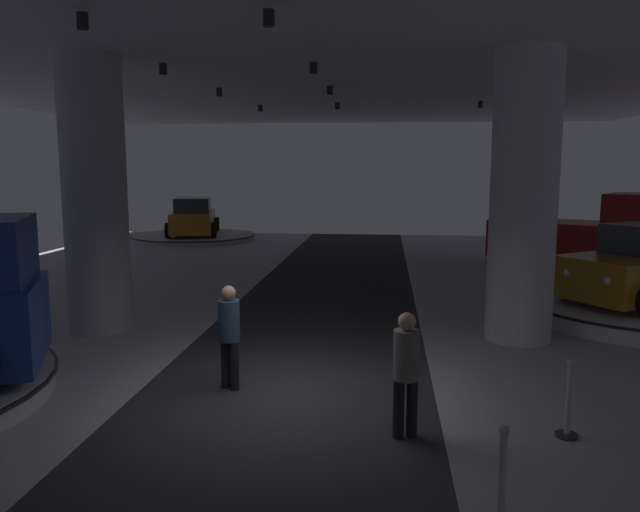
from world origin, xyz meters
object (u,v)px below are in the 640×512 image
at_px(display_platform_far_right, 576,267).
at_px(visitor_walking_near, 229,331).
at_px(display_car_deep_left, 193,218).
at_px(column_left, 95,196).
at_px(column_right, 524,198).
at_px(visitor_walking_far, 406,367).
at_px(display_platform_deep_left, 194,236).
at_px(pickup_truck_far_right, 589,236).

xyz_separation_m(display_platform_far_right, visitor_walking_near, (-8.44, -11.42, 0.76)).
bearing_deg(display_car_deep_left, column_left, -79.02).
bearing_deg(display_platform_far_right, visitor_walking_near, -126.44).
bearing_deg(display_car_deep_left, column_right, -53.59).
xyz_separation_m(column_left, display_car_deep_left, (-3.06, 15.76, -1.75)).
height_order(column_left, display_platform_far_right, column_left).
height_order(display_car_deep_left, visitor_walking_far, display_car_deep_left).
xyz_separation_m(display_car_deep_left, visitor_walking_near, (6.57, -18.82, -0.09)).
bearing_deg(display_platform_far_right, column_right, -113.39).
bearing_deg(column_right, display_platform_far_right, 66.61).
bearing_deg(visitor_walking_near, column_right, 33.63).
bearing_deg(display_platform_deep_left, column_right, -53.63).
xyz_separation_m(display_platform_far_right, display_platform_deep_left, (-15.01, 7.43, -0.01)).
xyz_separation_m(display_car_deep_left, visitor_walking_far, (9.15, -20.25, -0.09)).
bearing_deg(visitor_walking_near, visitor_walking_far, -28.86).
bearing_deg(column_left, visitor_walking_far, -36.36).
height_order(pickup_truck_far_right, display_platform_deep_left, pickup_truck_far_right).
height_order(pickup_truck_far_right, visitor_walking_far, pickup_truck_far_right).
relative_size(pickup_truck_far_right, display_platform_deep_left, 0.98).
xyz_separation_m(column_right, display_platform_far_right, (3.53, 8.16, -2.61)).
relative_size(display_platform_deep_left, visitor_walking_near, 3.59).
relative_size(column_right, display_platform_far_right, 0.97).
relative_size(column_right, visitor_walking_far, 3.46).
height_order(column_left, display_platform_deep_left, column_left).
bearing_deg(display_platform_deep_left, visitor_walking_near, -70.78).
relative_size(column_right, display_platform_deep_left, 0.96).
height_order(display_platform_far_right, pickup_truck_far_right, pickup_truck_far_right).
xyz_separation_m(column_left, display_platform_far_right, (11.95, 8.36, -2.61)).
height_order(display_platform_far_right, visitor_walking_near, visitor_walking_near).
distance_m(column_left, visitor_walking_far, 7.79).
distance_m(column_right, display_platform_deep_left, 19.54).
distance_m(column_left, display_platform_far_right, 14.81).
xyz_separation_m(column_right, display_platform_deep_left, (-11.48, 15.59, -2.62)).
bearing_deg(visitor_walking_far, column_left, 143.64).
bearing_deg(pickup_truck_far_right, display_platform_far_right, 146.99).
distance_m(visitor_walking_near, visitor_walking_far, 2.95).
bearing_deg(display_platform_deep_left, display_platform_far_right, -26.33).
distance_m(column_right, display_car_deep_left, 19.41).
xyz_separation_m(column_right, column_left, (-8.42, -0.20, 0.00)).
distance_m(display_platform_far_right, visitor_walking_near, 14.22).
height_order(column_right, display_car_deep_left, column_right).
height_order(display_platform_deep_left, visitor_walking_far, visitor_walking_far).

